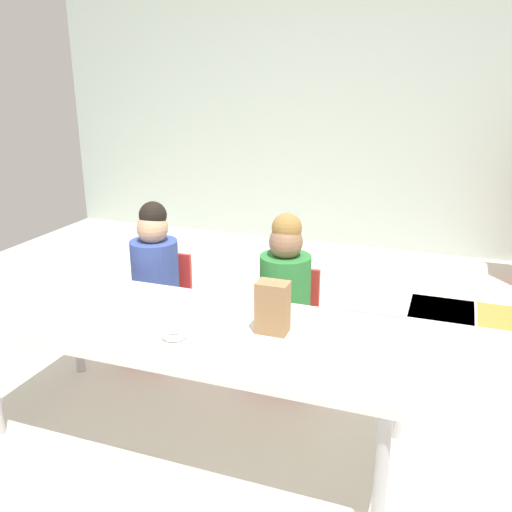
{
  "coord_description": "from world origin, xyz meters",
  "views": [
    {
      "loc": [
        0.9,
        -2.46,
        1.58
      ],
      "look_at": [
        0.1,
        -0.27,
        0.81
      ],
      "focal_mm": 38.99,
      "sensor_mm": 36.0,
      "label": 1
    }
  ],
  "objects_px": {
    "paper_plate_near_edge": "(175,339)",
    "paper_plate_center_table": "(130,299)",
    "paper_bag_brown": "(273,307)",
    "donut_powdered_on_plate": "(174,335)",
    "craft_table": "(193,333)",
    "seated_child_near_camera": "(156,267)",
    "seated_child_middle_seat": "(286,284)"
  },
  "relations": [
    {
      "from": "craft_table",
      "to": "donut_powdered_on_plate",
      "type": "relative_size",
      "value": 18.21
    },
    {
      "from": "donut_powdered_on_plate",
      "to": "paper_plate_near_edge",
      "type": "bearing_deg",
      "value": 0.0
    },
    {
      "from": "paper_plate_near_edge",
      "to": "donut_powdered_on_plate",
      "type": "xyz_separation_m",
      "value": [
        0.0,
        0.0,
        0.02
      ]
    },
    {
      "from": "paper_plate_near_edge",
      "to": "paper_plate_center_table",
      "type": "relative_size",
      "value": 1.0
    },
    {
      "from": "paper_bag_brown",
      "to": "donut_powdered_on_plate",
      "type": "relative_size",
      "value": 2.14
    },
    {
      "from": "seated_child_near_camera",
      "to": "paper_bag_brown",
      "type": "bearing_deg",
      "value": -32.33
    },
    {
      "from": "paper_plate_near_edge",
      "to": "paper_plate_center_table",
      "type": "bearing_deg",
      "value": 142.83
    },
    {
      "from": "seated_child_middle_seat",
      "to": "paper_bag_brown",
      "type": "bearing_deg",
      "value": -78.56
    },
    {
      "from": "paper_plate_center_table",
      "to": "seated_child_near_camera",
      "type": "bearing_deg",
      "value": 105.07
    },
    {
      "from": "paper_plate_center_table",
      "to": "seated_child_middle_seat",
      "type": "bearing_deg",
      "value": 35.51
    },
    {
      "from": "craft_table",
      "to": "donut_powdered_on_plate",
      "type": "xyz_separation_m",
      "value": [
        -0.0,
        -0.16,
        0.07
      ]
    },
    {
      "from": "paper_plate_near_edge",
      "to": "donut_powdered_on_plate",
      "type": "height_order",
      "value": "donut_powdered_on_plate"
    },
    {
      "from": "paper_bag_brown",
      "to": "paper_plate_near_edge",
      "type": "relative_size",
      "value": 1.22
    },
    {
      "from": "paper_bag_brown",
      "to": "paper_plate_center_table",
      "type": "height_order",
      "value": "paper_bag_brown"
    },
    {
      "from": "paper_bag_brown",
      "to": "paper_plate_center_table",
      "type": "bearing_deg",
      "value": 172.63
    },
    {
      "from": "paper_plate_near_edge",
      "to": "donut_powdered_on_plate",
      "type": "relative_size",
      "value": 1.75
    },
    {
      "from": "craft_table",
      "to": "donut_powdered_on_plate",
      "type": "distance_m",
      "value": 0.17
    },
    {
      "from": "seated_child_middle_seat",
      "to": "paper_bag_brown",
      "type": "distance_m",
      "value": 0.57
    },
    {
      "from": "craft_table",
      "to": "paper_plate_center_table",
      "type": "height_order",
      "value": "paper_plate_center_table"
    },
    {
      "from": "seated_child_middle_seat",
      "to": "donut_powdered_on_plate",
      "type": "height_order",
      "value": "seated_child_middle_seat"
    },
    {
      "from": "paper_bag_brown",
      "to": "donut_powdered_on_plate",
      "type": "bearing_deg",
      "value": -149.96
    },
    {
      "from": "donut_powdered_on_plate",
      "to": "paper_bag_brown",
      "type": "bearing_deg",
      "value": 30.04
    },
    {
      "from": "seated_child_middle_seat",
      "to": "paper_plate_near_edge",
      "type": "relative_size",
      "value": 5.1
    },
    {
      "from": "paper_plate_center_table",
      "to": "donut_powdered_on_plate",
      "type": "xyz_separation_m",
      "value": [
        0.39,
        -0.3,
        0.02
      ]
    },
    {
      "from": "craft_table",
      "to": "donut_powdered_on_plate",
      "type": "bearing_deg",
      "value": -91.2
    },
    {
      "from": "craft_table",
      "to": "paper_plate_near_edge",
      "type": "height_order",
      "value": "paper_plate_near_edge"
    },
    {
      "from": "paper_bag_brown",
      "to": "donut_powdered_on_plate",
      "type": "xyz_separation_m",
      "value": [
        -0.35,
        -0.2,
        -0.09
      ]
    },
    {
      "from": "craft_table",
      "to": "paper_bag_brown",
      "type": "height_order",
      "value": "paper_bag_brown"
    },
    {
      "from": "seated_child_near_camera",
      "to": "paper_plate_near_edge",
      "type": "distance_m",
      "value": 0.91
    },
    {
      "from": "seated_child_near_camera",
      "to": "paper_plate_center_table",
      "type": "relative_size",
      "value": 5.1
    },
    {
      "from": "craft_table",
      "to": "seated_child_near_camera",
      "type": "xyz_separation_m",
      "value": [
        -0.52,
        0.59,
        0.04
      ]
    },
    {
      "from": "paper_plate_center_table",
      "to": "donut_powdered_on_plate",
      "type": "distance_m",
      "value": 0.49
    }
  ]
}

